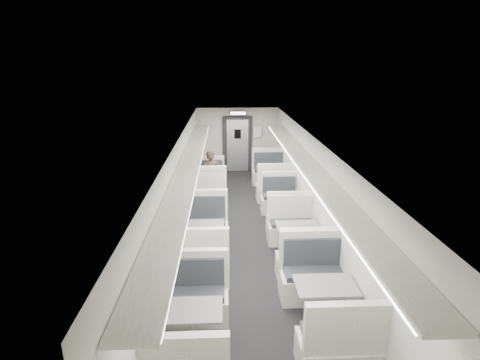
{
  "coord_description": "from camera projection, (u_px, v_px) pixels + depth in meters",
  "views": [
    {
      "loc": [
        -0.52,
        -7.87,
        4.0
      ],
      "look_at": [
        -0.12,
        1.05,
        1.18
      ],
      "focal_mm": 28.0,
      "sensor_mm": 36.0,
      "label": 1
    }
  ],
  "objects": [
    {
      "name": "booth_right_c",
      "position": [
        297.0,
        242.0,
        7.89
      ],
      "size": [
        1.06,
        2.15,
        1.15
      ],
      "color": "white",
      "rests_on": "room"
    },
    {
      "name": "luggage_rack_left",
      "position": [
        189.0,
        167.0,
        7.81
      ],
      "size": [
        0.46,
        10.4,
        0.09
      ],
      "color": "white",
      "rests_on": "room"
    },
    {
      "name": "booth_left_d",
      "position": [
        192.0,
        331.0,
        5.27
      ],
      "size": [
        1.05,
        2.13,
        1.14
      ],
      "color": "white",
      "rests_on": "room"
    },
    {
      "name": "booth_left_b",
      "position": [
        206.0,
        205.0,
        9.86
      ],
      "size": [
        1.09,
        2.22,
        1.19
      ],
      "color": "white",
      "rests_on": "room"
    },
    {
      "name": "room",
      "position": [
        248.0,
        193.0,
        8.37
      ],
      "size": [
        3.24,
        12.24,
        2.64
      ],
      "color": "black",
      "rests_on": "ground"
    },
    {
      "name": "booth_right_b",
      "position": [
        283.0,
        209.0,
        9.66
      ],
      "size": [
        1.02,
        2.07,
        1.11
      ],
      "color": "white",
      "rests_on": "room"
    },
    {
      "name": "wall_notice",
      "position": [
        258.0,
        132.0,
        13.95
      ],
      "size": [
        0.32,
        0.02,
        0.4
      ],
      "primitive_type": "cube",
      "color": "white",
      "rests_on": "room"
    },
    {
      "name": "booth_left_c",
      "position": [
        202.0,
        242.0,
        7.81
      ],
      "size": [
        1.11,
        2.26,
        1.21
      ],
      "color": "white",
      "rests_on": "room"
    },
    {
      "name": "vestibule_door",
      "position": [
        238.0,
        145.0,
        14.07
      ],
      "size": [
        1.1,
        0.13,
        2.1
      ],
      "color": "black",
      "rests_on": "room"
    },
    {
      "name": "window_b",
      "position": [
        186.0,
        172.0,
        9.4
      ],
      "size": [
        0.02,
        1.18,
        0.84
      ],
      "primitive_type": "cube",
      "color": "black",
      "rests_on": "room"
    },
    {
      "name": "passenger",
      "position": [
        212.0,
        175.0,
        11.29
      ],
      "size": [
        0.61,
        0.47,
        1.48
      ],
      "primitive_type": "imported",
      "rotation": [
        0.0,
        0.0,
        0.24
      ],
      "color": "black",
      "rests_on": "room"
    },
    {
      "name": "luggage_rack_right",
      "position": [
        307.0,
        165.0,
        7.92
      ],
      "size": [
        0.46,
        10.4,
        0.09
      ],
      "color": "white",
      "rests_on": "room"
    },
    {
      "name": "window_c",
      "position": [
        175.0,
        204.0,
        7.31
      ],
      "size": [
        0.02,
        1.18,
        0.84
      ],
      "primitive_type": "cube",
      "color": "black",
      "rests_on": "room"
    },
    {
      "name": "window_a",
      "position": [
        192.0,
        152.0,
        11.5
      ],
      "size": [
        0.02,
        1.18,
        0.84
      ],
      "primitive_type": "cube",
      "color": "black",
      "rests_on": "room"
    },
    {
      "name": "window_d",
      "position": [
        156.0,
        261.0,
        5.21
      ],
      "size": [
        0.02,
        1.18,
        0.84
      ],
      "primitive_type": "cube",
      "color": "black",
      "rests_on": "room"
    },
    {
      "name": "booth_right_a",
      "position": [
        271.0,
        179.0,
        12.02
      ],
      "size": [
        1.11,
        2.24,
        1.2
      ],
      "color": "white",
      "rests_on": "room"
    },
    {
      "name": "booth_right_d",
      "position": [
        324.0,
        306.0,
        5.77
      ],
      "size": [
        1.11,
        2.26,
        1.21
      ],
      "color": "white",
      "rests_on": "room"
    },
    {
      "name": "exit_sign",
      "position": [
        238.0,
        113.0,
        13.23
      ],
      "size": [
        0.62,
        0.12,
        0.16
      ],
      "color": "black",
      "rests_on": "room"
    },
    {
      "name": "booth_left_a",
      "position": [
        209.0,
        185.0,
        11.62
      ],
      "size": [
        0.97,
        1.97,
        1.05
      ],
      "color": "white",
      "rests_on": "room"
    }
  ]
}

